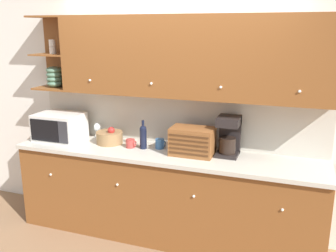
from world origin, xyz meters
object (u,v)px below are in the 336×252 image
(wine_glass, at_px, (97,128))
(microwave, at_px, (60,127))
(mug_blue_second, at_px, (160,144))
(coffee_maker, at_px, (229,135))
(fruit_basket, at_px, (110,137))
(mug, at_px, (131,143))
(bread_box, at_px, (192,141))
(wine_bottle, at_px, (143,136))

(wine_glass, bearing_deg, microwave, -150.57)
(mug_blue_second, distance_m, coffee_maker, 0.72)
(fruit_basket, xyz_separation_m, mug, (0.28, -0.06, -0.02))
(mug, relative_size, bread_box, 0.25)
(wine_glass, xyz_separation_m, mug, (0.51, -0.20, -0.07))
(mug_blue_second, bearing_deg, microwave, -176.35)
(microwave, relative_size, mug_blue_second, 4.82)
(microwave, xyz_separation_m, fruit_basket, (0.59, 0.06, -0.08))
(mug, distance_m, mug_blue_second, 0.31)
(mug, bearing_deg, microwave, 179.91)
(bread_box, height_order, coffee_maker, coffee_maker)
(wine_bottle, bearing_deg, mug, -173.56)
(mug_blue_second, height_order, bread_box, bread_box)
(fruit_basket, xyz_separation_m, bread_box, (0.94, -0.06, 0.07))
(wine_glass, distance_m, mug_blue_second, 0.82)
(wine_bottle, height_order, mug_blue_second, wine_bottle)
(wine_bottle, distance_m, bread_box, 0.53)
(mug, bearing_deg, coffee_maker, 6.99)
(coffee_maker, bearing_deg, wine_bottle, -172.93)
(fruit_basket, height_order, coffee_maker, coffee_maker)
(microwave, bearing_deg, mug, -0.09)
(microwave, relative_size, wine_bottle, 1.64)
(fruit_basket, relative_size, coffee_maker, 0.72)
(microwave, xyz_separation_m, mug_blue_second, (1.16, 0.07, -0.10))
(microwave, bearing_deg, mug_blue_second, 3.65)
(mug_blue_second, bearing_deg, coffee_maker, 3.83)
(wine_glass, bearing_deg, mug_blue_second, -8.89)
(mug_blue_second, bearing_deg, wine_bottle, -159.65)
(wine_glass, height_order, bread_box, bread_box)
(microwave, distance_m, wine_glass, 0.41)
(wine_bottle, relative_size, bread_box, 0.72)
(wine_glass, height_order, coffee_maker, coffee_maker)
(microwave, relative_size, coffee_maker, 1.28)
(mug, distance_m, bread_box, 0.67)
(mug, relative_size, mug_blue_second, 1.03)
(fruit_basket, relative_size, bread_box, 0.67)
(bread_box, bearing_deg, microwave, 179.86)
(wine_glass, height_order, wine_bottle, wine_bottle)
(fruit_basket, xyz_separation_m, mug_blue_second, (0.58, 0.02, -0.02))
(mug_blue_second, bearing_deg, bread_box, -12.01)
(wine_bottle, bearing_deg, wine_glass, 163.90)
(mug, bearing_deg, wine_bottle, 6.44)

